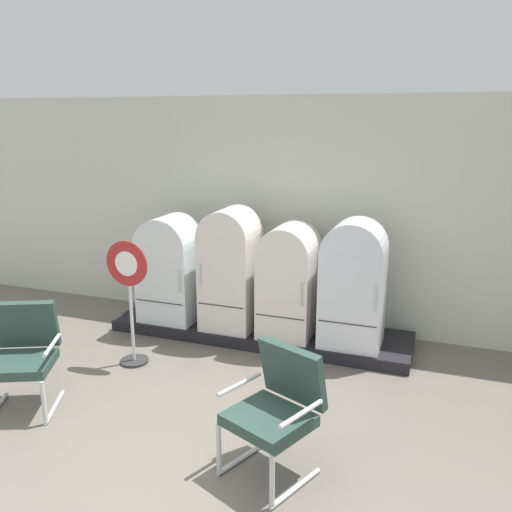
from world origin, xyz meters
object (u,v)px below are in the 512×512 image
Objects in this scene: refrigerator_2 at (289,277)px; refrigerator_3 at (353,281)px; refrigerator_1 at (230,265)px; armchair_right at (277,404)px; sign_stand at (130,302)px; armchair_left at (22,351)px; refrigerator_0 at (170,266)px.

refrigerator_3 is at bearing -3.69° from refrigerator_2.
refrigerator_1 is 1.03× the size of refrigerator_3.
sign_stand reaches higher than armchair_right.
armchair_left is 2.56m from armchair_right.
refrigerator_1 is 1.52m from refrigerator_3.
sign_stand is (0.46, 1.13, 0.16)m from armchair_left.
sign_stand is at bearing -85.90° from refrigerator_0.
armchair_right is at bearing -59.76° from refrigerator_1.
refrigerator_0 is 1.35× the size of armchair_left.
sign_stand is at bearing -125.42° from refrigerator_1.
refrigerator_1 is at bearing 0.62° from refrigerator_0.
refrigerator_3 is 1.45× the size of armchair_right.
refrigerator_0 is 2.24m from armchair_left.
refrigerator_2 is at bearing 176.31° from refrigerator_3.
refrigerator_2 is 2.98m from armchair_left.
armchair_right is 0.71× the size of sign_stand.
refrigerator_0 is 1.01× the size of refrigerator_2.
refrigerator_3 is 2.51m from sign_stand.
refrigerator_1 is 2.54m from armchair_left.
armchair_left and armchair_right have the same top height.
refrigerator_2 is at bearing 48.63° from armchair_left.
armchair_left is at bearing 177.81° from armchair_right.
armchair_right is at bearing -75.56° from refrigerator_2.
refrigerator_0 reaches higher than armchair_left.
armchair_left is (-1.22, -2.20, -0.37)m from refrigerator_1.
refrigerator_2 is 0.78m from refrigerator_3.
refrigerator_0 is at bearing -179.38° from refrigerator_1.
sign_stand is at bearing -143.78° from refrigerator_2.
refrigerator_1 is at bearing 179.25° from refrigerator_3.
refrigerator_0 is 1.35× the size of armchair_right.
armchair_right is 2.44m from sign_stand.
refrigerator_1 is at bearing 54.58° from sign_stand.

